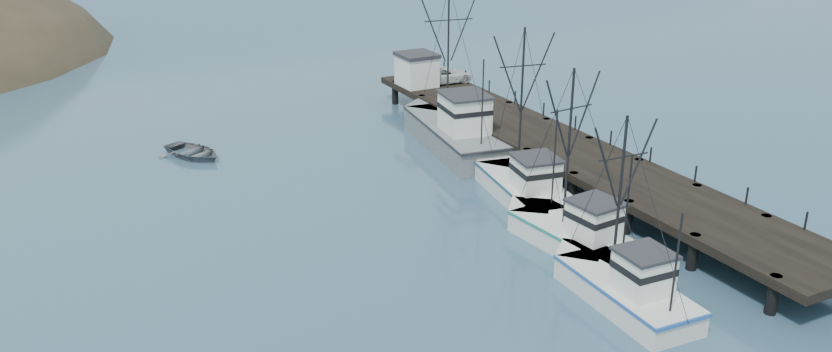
{
  "coord_description": "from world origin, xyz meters",
  "views": [
    {
      "loc": [
        -18.67,
        -25.74,
        19.77
      ],
      "look_at": [
        1.92,
        13.83,
        2.5
      ],
      "focal_mm": 35.0,
      "sensor_mm": 36.0,
      "label": 1
    }
  ],
  "objects": [
    {
      "name": "ground",
      "position": [
        0.0,
        0.0,
        0.0
      ],
      "size": [
        400.0,
        400.0,
        0.0
      ],
      "primitive_type": "plane",
      "color": "#2C4B63",
      "rests_on": "ground"
    },
    {
      "name": "pier",
      "position": [
        14.0,
        16.0,
        1.69
      ],
      "size": [
        6.0,
        44.0,
        2.0
      ],
      "color": "black",
      "rests_on": "ground"
    },
    {
      "name": "trawler_near",
      "position": [
        7.5,
        5.8,
        0.82
      ],
      "size": [
        4.04,
        10.0,
        10.27
      ],
      "color": "silver",
      "rests_on": "ground"
    },
    {
      "name": "trawler_mid",
      "position": [
        5.9,
        0.05,
        0.82
      ],
      "size": [
        3.49,
        9.3,
        9.49
      ],
      "color": "silver",
      "rests_on": "ground"
    },
    {
      "name": "trawler_far",
      "position": [
        9.11,
        12.94,
        0.82
      ],
      "size": [
        4.94,
        10.75,
        11.01
      ],
      "color": "silver",
      "rests_on": "ground"
    },
    {
      "name": "work_vessel",
      "position": [
        10.16,
        23.58,
        1.23
      ],
      "size": [
        5.87,
        14.19,
        12.01
      ],
      "color": "slate",
      "rests_on": "ground"
    },
    {
      "name": "pier_shed",
      "position": [
        12.5,
        34.0,
        3.42
      ],
      "size": [
        3.0,
        3.2,
        2.8
      ],
      "color": "silver",
      "rests_on": "pier"
    },
    {
      "name": "pickup_truck",
      "position": [
        15.11,
        33.69,
        2.68
      ],
      "size": [
        4.98,
        2.5,
        1.35
      ],
      "primitive_type": "imported",
      "rotation": [
        0.0,
        0.0,
        1.52
      ],
      "color": "silver",
      "rests_on": "pier"
    },
    {
      "name": "motorboat",
      "position": [
        -7.55,
        30.41,
        0.0
      ],
      "size": [
        5.45,
        6.15,
        1.05
      ],
      "primitive_type": "imported",
      "rotation": [
        0.0,
        0.0,
        0.44
      ],
      "color": "#565A5F",
      "rests_on": "ground"
    }
  ]
}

